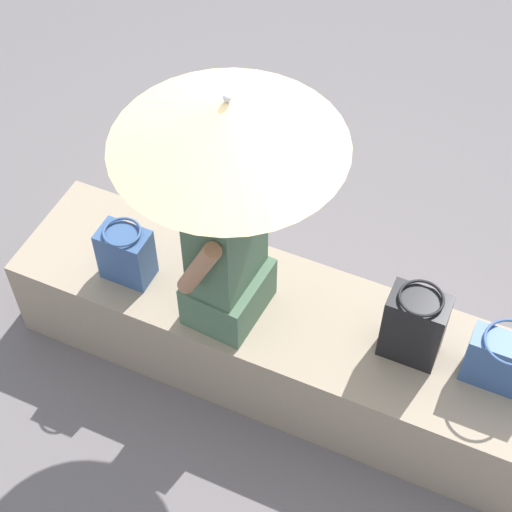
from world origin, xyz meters
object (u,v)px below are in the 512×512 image
parasol (228,124)px  shoulder_bag_spare (504,362)px  handbag_black (126,254)px  person_seated (227,249)px  tote_bag_canvas (414,326)px

parasol → shoulder_bag_spare: size_ratio=4.03×
handbag_black → person_seated: bearing=-178.5°
shoulder_bag_spare → parasol: bearing=6.3°
handbag_black → shoulder_bag_spare: handbag_black is taller
person_seated → tote_bag_canvas: 0.80m
person_seated → tote_bag_canvas: (-0.76, -0.10, -0.21)m
parasol → tote_bag_canvas: bearing=-171.2°
parasol → handbag_black: parasol is taller
parasol → handbag_black: (0.51, 0.00, -0.91)m
person_seated → parasol: parasol is taller
parasol → handbag_black: 1.04m
parasol → tote_bag_canvas: size_ratio=3.22×
person_seated → parasol: 0.66m
parasol → shoulder_bag_spare: bearing=-173.7°
parasol → tote_bag_canvas: 1.14m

